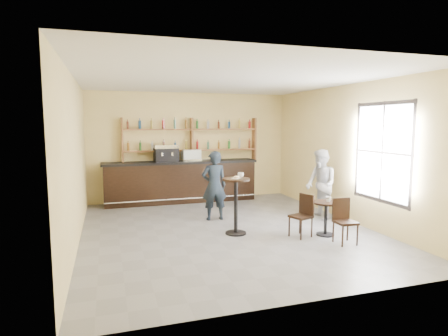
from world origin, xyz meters
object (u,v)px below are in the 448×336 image
object	(u,v)px
bar_counter	(181,182)
cafe_table	(326,219)
man_main	(214,186)
chair_west	(301,216)
chair_south	(346,222)
espresso_machine	(166,153)
pastry_case	(191,155)
pedestal_table	(236,206)
patron_second	(321,184)

from	to	relation	value
bar_counter	cafe_table	distance (m)	4.72
man_main	chair_west	size ratio (longest dim) A/B	1.91
bar_counter	chair_south	distance (m)	5.27
espresso_machine	pastry_case	world-z (taller)	espresso_machine
espresso_machine	cafe_table	size ratio (longest dim) A/B	0.95
pedestal_table	chair_south	bearing A→B (deg)	-34.83
pedestal_table	man_main	bearing A→B (deg)	95.03
chair_west	chair_south	world-z (taller)	chair_west
chair_west	chair_south	size ratio (longest dim) A/B	1.00
cafe_table	chair_south	distance (m)	0.61
pastry_case	pedestal_table	bearing A→B (deg)	-88.36
bar_counter	pedestal_table	size ratio (longest dim) A/B	3.79
bar_counter	pastry_case	xyz separation A→B (m)	(0.31, 0.00, 0.77)
man_main	patron_second	distance (m)	2.56
espresso_machine	chair_south	xyz separation A→B (m)	(2.69, -4.76, -1.01)
chair_south	cafe_table	bearing A→B (deg)	96.71
cafe_table	patron_second	size ratio (longest dim) A/B	0.41
bar_counter	pedestal_table	bearing A→B (deg)	-82.33
chair_west	patron_second	bearing A→B (deg)	115.96
pedestal_table	patron_second	distance (m)	2.43
bar_counter	chair_west	bearing A→B (deg)	-68.02
espresso_machine	chair_west	distance (m)	4.72
bar_counter	chair_west	world-z (taller)	bar_counter
pedestal_table	chair_south	size ratio (longest dim) A/B	1.36
pastry_case	bar_counter	bearing A→B (deg)	178.93
pedestal_table	chair_south	xyz separation A→B (m)	(1.78, -1.24, -0.16)
cafe_table	chair_west	world-z (taller)	chair_west
bar_counter	chair_west	size ratio (longest dim) A/B	5.15
chair_south	man_main	bearing A→B (deg)	129.14
man_main	cafe_table	size ratio (longest dim) A/B	2.36
man_main	chair_south	size ratio (longest dim) A/B	1.92
chair_south	pastry_case	bearing A→B (deg)	114.24
pastry_case	pedestal_table	distance (m)	3.61
pastry_case	pedestal_table	xyz separation A→B (m)	(0.17, -3.52, -0.78)
espresso_machine	patron_second	distance (m)	4.43
pastry_case	patron_second	distance (m)	3.91
chair_south	patron_second	xyz separation A→B (m)	(0.57, 1.81, 0.41)
man_main	chair_south	distance (m)	3.16
cafe_table	patron_second	distance (m)	1.44
pedestal_table	chair_west	world-z (taller)	pedestal_table
pastry_case	chair_south	bearing A→B (deg)	-68.77
espresso_machine	chair_south	size ratio (longest dim) A/B	0.77
chair_west	patron_second	distance (m)	1.69
pastry_case	chair_south	size ratio (longest dim) A/B	0.63
chair_south	patron_second	size ratio (longest dim) A/B	0.51
patron_second	espresso_machine	bearing A→B (deg)	-129.25
espresso_machine	chair_south	bearing A→B (deg)	-63.65
chair_south	pedestal_table	bearing A→B (deg)	147.12
chair_south	patron_second	world-z (taller)	patron_second
pastry_case	man_main	world-z (taller)	man_main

